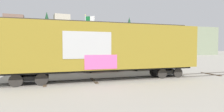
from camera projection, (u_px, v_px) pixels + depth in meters
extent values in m
plane|color=gray|center=(118.00, 80.00, 15.78)|extent=(260.00, 260.00, 0.00)
cube|color=#4C4742|center=(108.00, 81.00, 14.78)|extent=(59.99, 1.03, 0.08)
cube|color=#4C4742|center=(104.00, 79.00, 16.15)|extent=(59.99, 1.03, 0.08)
cube|color=#423323|center=(45.00, 83.00, 14.01)|extent=(0.28, 2.50, 0.07)
cube|color=#423323|center=(211.00, 74.00, 18.89)|extent=(0.28, 2.50, 0.07)
cube|color=#423323|center=(94.00, 81.00, 15.15)|extent=(0.28, 2.50, 0.07)
cube|color=olive|center=(106.00, 47.00, 15.33)|extent=(16.66, 3.02, 3.69)
cube|color=#2D2823|center=(106.00, 23.00, 15.24)|extent=(15.79, 0.65, 0.24)
cube|color=#999999|center=(88.00, 45.00, 13.47)|extent=(3.66, 0.09, 2.03)
cube|color=#CC4C8C|center=(101.00, 62.00, 13.83)|extent=(2.57, 0.07, 1.10)
cube|color=black|center=(106.00, 69.00, 15.42)|extent=(16.31, 1.77, 0.20)
cube|color=black|center=(30.00, 78.00, 13.66)|extent=(2.12, 1.28, 0.36)
cylinder|color=black|center=(16.00, 81.00, 12.72)|extent=(0.92, 0.13, 0.92)
cylinder|color=black|center=(20.00, 78.00, 14.10)|extent=(0.92, 0.13, 0.92)
cylinder|color=black|center=(42.00, 80.00, 13.23)|extent=(0.92, 0.13, 0.92)
cylinder|color=black|center=(43.00, 77.00, 14.60)|extent=(0.92, 0.13, 0.92)
cube|color=black|center=(166.00, 72.00, 17.22)|extent=(2.12, 1.28, 0.36)
cylinder|color=black|center=(162.00, 74.00, 16.28)|extent=(0.92, 0.13, 0.92)
cylinder|color=black|center=(154.00, 72.00, 17.66)|extent=(0.92, 0.13, 0.92)
cylinder|color=black|center=(178.00, 73.00, 16.79)|extent=(0.92, 0.13, 0.92)
cylinder|color=black|center=(169.00, 71.00, 18.17)|extent=(0.92, 0.13, 0.92)
cylinder|color=silver|center=(86.00, 42.00, 25.37)|extent=(0.12, 0.12, 7.25)
sphere|color=#D8CC66|center=(85.00, 15.00, 25.20)|extent=(0.18, 0.18, 0.18)
cube|color=#14662D|center=(90.00, 19.00, 24.93)|extent=(1.09, 0.91, 0.83)
cube|color=white|center=(92.00, 19.00, 24.79)|extent=(0.56, 0.48, 0.83)
cube|color=slate|center=(71.00, 41.00, 75.11)|extent=(111.95, 40.74, 10.91)
cube|color=brown|center=(14.00, 19.00, 57.83)|extent=(6.04, 3.87, 2.45)
cube|color=#9E9384|center=(62.00, 19.00, 62.04)|extent=(5.60, 4.64, 3.24)
cone|color=#193D23|center=(47.00, 19.00, 65.22)|extent=(2.45, 2.45, 4.91)
cone|color=#193D23|center=(129.00, 22.00, 70.64)|extent=(1.93, 1.93, 3.86)
cube|color=#B7BABF|center=(53.00, 67.00, 20.24)|extent=(4.09, 2.06, 0.74)
cube|color=#2D333D|center=(50.00, 60.00, 20.14)|extent=(2.21, 1.80, 0.69)
cylinder|color=black|center=(65.00, 69.00, 21.46)|extent=(0.65, 0.25, 0.64)
cylinder|color=black|center=(65.00, 70.00, 19.71)|extent=(0.65, 0.25, 0.64)
cylinder|color=black|center=(41.00, 69.00, 20.79)|extent=(0.65, 0.25, 0.64)
cylinder|color=black|center=(38.00, 71.00, 19.05)|extent=(0.65, 0.25, 0.64)
cube|color=#B21E1E|center=(102.00, 65.00, 21.50)|extent=(4.83, 2.17, 0.74)
cube|color=#2D333D|center=(100.00, 59.00, 21.40)|extent=(2.64, 1.84, 0.71)
cylinder|color=black|center=(112.00, 67.00, 22.90)|extent=(0.65, 0.26, 0.64)
cylinder|color=black|center=(117.00, 69.00, 21.24)|extent=(0.65, 0.26, 0.64)
cylinder|color=black|center=(87.00, 68.00, 21.79)|extent=(0.65, 0.26, 0.64)
cylinder|color=black|center=(90.00, 70.00, 20.13)|extent=(0.65, 0.26, 0.64)
cube|color=silver|center=(145.00, 64.00, 22.85)|extent=(4.55, 1.95, 0.74)
cube|color=#2D333D|center=(143.00, 59.00, 22.74)|extent=(2.32, 1.67, 0.70)
cylinder|color=black|center=(153.00, 66.00, 24.01)|extent=(0.65, 0.25, 0.64)
cylinder|color=black|center=(159.00, 68.00, 22.43)|extent=(0.65, 0.25, 0.64)
cylinder|color=black|center=(131.00, 67.00, 23.30)|extent=(0.65, 0.25, 0.64)
cylinder|color=black|center=(136.00, 68.00, 21.71)|extent=(0.65, 0.25, 0.64)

